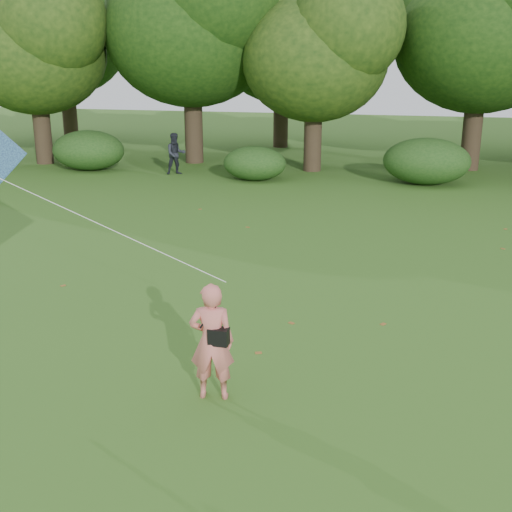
# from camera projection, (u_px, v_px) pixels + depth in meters

# --- Properties ---
(ground) EXTENTS (100.00, 100.00, 0.00)m
(ground) POSITION_uv_depth(u_px,v_px,m) (245.00, 381.00, 10.38)
(ground) COLOR #265114
(ground) RESTS_ON ground
(man_kite_flyer) EXTENTS (0.75, 0.56, 1.86)m
(man_kite_flyer) POSITION_uv_depth(u_px,v_px,m) (212.00, 342.00, 9.65)
(man_kite_flyer) COLOR #D76E65
(man_kite_flyer) RESTS_ON ground
(bystander_left) EXTENTS (1.11, 1.06, 1.82)m
(bystander_left) POSITION_uv_depth(u_px,v_px,m) (176.00, 154.00, 28.19)
(bystander_left) COLOR #22242D
(bystander_left) RESTS_ON ground
(crossbody_bag) EXTENTS (0.43, 0.20, 0.72)m
(crossbody_bag) POSITION_uv_depth(u_px,v_px,m) (219.00, 336.00, 9.56)
(crossbody_bag) COLOR black
(crossbody_bag) RESTS_ON ground
(tree_line) EXTENTS (54.70, 15.30, 9.48)m
(tree_line) POSITION_uv_depth(u_px,v_px,m) (404.00, 43.00, 29.55)
(tree_line) COLOR #3A2D1E
(tree_line) RESTS_ON ground
(shrub_band) EXTENTS (39.15, 3.22, 1.88)m
(shrub_band) POSITION_uv_depth(u_px,v_px,m) (334.00, 161.00, 26.61)
(shrub_band) COLOR #264919
(shrub_band) RESTS_ON ground
(fallen_leaves) EXTENTS (10.63, 10.61, 0.01)m
(fallen_leaves) POSITION_uv_depth(u_px,v_px,m) (344.00, 277.00, 15.25)
(fallen_leaves) COLOR brown
(fallen_leaves) RESTS_ON ground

